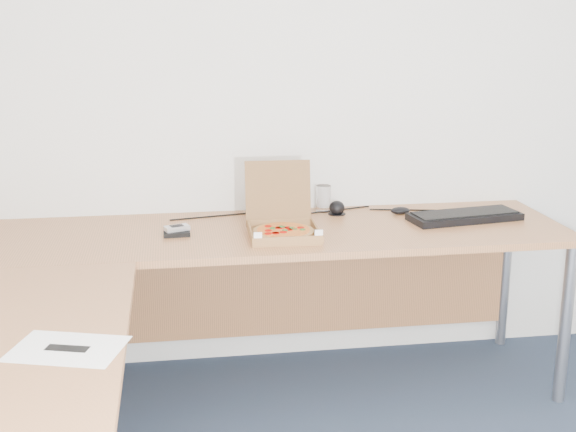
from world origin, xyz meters
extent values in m
cube|color=#AA6C40|center=(-0.50, 1.40, 0.71)|extent=(2.50, 0.70, 0.03)
cylinder|color=gray|center=(0.70, 1.70, 0.35)|extent=(0.05, 0.05, 0.70)
cube|color=olive|center=(-0.47, 1.29, 0.73)|extent=(0.28, 0.28, 0.01)
cube|color=olive|center=(-0.47, 1.45, 0.88)|extent=(0.28, 0.06, 0.27)
cylinder|color=#BB8649|center=(-0.47, 1.29, 0.75)|extent=(0.25, 0.25, 0.02)
cylinder|color=#BA1601|center=(-0.47, 1.29, 0.76)|extent=(0.22, 0.22, 0.00)
cylinder|color=silver|center=(-0.22, 1.68, 0.79)|extent=(0.07, 0.07, 0.12)
cube|color=black|center=(0.36, 1.43, 0.75)|extent=(0.51, 0.25, 0.03)
ellipsoid|color=black|center=(0.11, 1.57, 0.75)|extent=(0.10, 0.08, 0.03)
cube|color=black|center=(-0.90, 1.38, 0.74)|extent=(0.11, 0.09, 0.02)
cube|color=#B2B5BA|center=(-0.90, 1.39, 0.76)|extent=(0.11, 0.08, 0.02)
cube|color=white|center=(-1.20, 0.31, 0.73)|extent=(0.34, 0.29, 0.00)
ellipsoid|color=black|center=(-0.17, 1.61, 0.76)|extent=(0.08, 0.08, 0.07)
camera|label=1|loc=(-0.90, -1.67, 1.61)|focal=47.69mm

